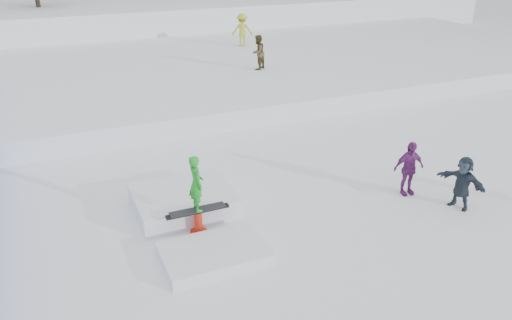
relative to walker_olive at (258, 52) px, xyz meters
name	(u,v)px	position (x,y,z in m)	size (l,w,h in m)	color
ground	(270,233)	(-5.25, -12.57, -1.64)	(120.00, 120.00, 0.00)	white
snow_berm	(99,19)	(-5.25, 17.43, -0.44)	(60.00, 14.00, 2.40)	white
snow_midrise	(138,72)	(-5.25, 3.43, -1.24)	(50.00, 18.00, 0.80)	white
walker_olive	(258,52)	(0.00, 0.00, 0.00)	(0.81, 0.63, 1.67)	#443B1F
walker_ygreen	(242,30)	(1.46, 5.57, 0.11)	(1.22, 0.70, 1.89)	#B2BE21
spectator_purple	(409,168)	(-0.75, -12.23, -0.83)	(0.94, 0.39, 1.61)	#6C266E
spectator_dark	(462,183)	(0.06, -13.46, -0.89)	(1.39, 0.44, 1.49)	#27323D
jib_rail_feature	(192,212)	(-6.88, -11.28, -1.33)	(2.60, 4.40, 2.11)	white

